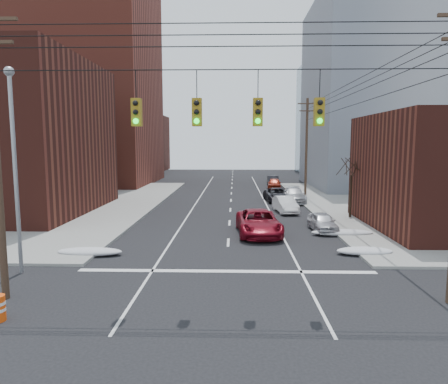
# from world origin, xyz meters

# --- Properties ---
(ground) EXTENTS (160.00, 160.00, 0.00)m
(ground) POSITION_xyz_m (0.00, 0.00, 0.00)
(ground) COLOR black
(ground) RESTS_ON ground
(building_brick_tall) EXTENTS (24.00, 20.00, 30.00)m
(building_brick_tall) POSITION_xyz_m (-24.00, 48.00, 15.00)
(building_brick_tall) COLOR brown
(building_brick_tall) RESTS_ON ground
(building_brick_far) EXTENTS (22.00, 18.00, 12.00)m
(building_brick_far) POSITION_xyz_m (-26.00, 74.00, 6.00)
(building_brick_far) COLOR #4B1D16
(building_brick_far) RESTS_ON ground
(building_office) EXTENTS (22.00, 20.00, 25.00)m
(building_office) POSITION_xyz_m (22.00, 44.00, 12.50)
(building_office) COLOR gray
(building_office) RESTS_ON ground
(building_glass) EXTENTS (20.00, 18.00, 22.00)m
(building_glass) POSITION_xyz_m (24.00, 70.00, 11.00)
(building_glass) COLOR gray
(building_glass) RESTS_ON ground
(utility_pole_far) EXTENTS (2.20, 0.28, 11.00)m
(utility_pole_far) POSITION_xyz_m (8.50, 34.00, 5.78)
(utility_pole_far) COLOR #473323
(utility_pole_far) RESTS_ON ground
(traffic_signals) EXTENTS (17.00, 0.42, 2.02)m
(traffic_signals) POSITION_xyz_m (0.10, 2.97, 7.17)
(traffic_signals) COLOR black
(traffic_signals) RESTS_ON ground
(street_light) EXTENTS (0.44, 0.44, 9.32)m
(street_light) POSITION_xyz_m (-9.50, 6.00, 5.54)
(street_light) COLOR gray
(street_light) RESTS_ON ground
(bare_tree) EXTENTS (2.09, 2.20, 4.93)m
(bare_tree) POSITION_xyz_m (9.59, 20.00, 2.32)
(bare_tree) COLOR black
(bare_tree) RESTS_ON ground
(snow_nw) EXTENTS (3.50, 1.08, 0.42)m
(snow_nw) POSITION_xyz_m (-7.40, 9.00, 0.21)
(snow_nw) COLOR silver
(snow_nw) RESTS_ON ground
(snow_ne) EXTENTS (3.00, 1.08, 0.42)m
(snow_ne) POSITION_xyz_m (7.40, 9.50, 0.21)
(snow_ne) COLOR silver
(snow_ne) RESTS_ON ground
(snow_east_far) EXTENTS (4.00, 1.08, 0.42)m
(snow_east_far) POSITION_xyz_m (7.40, 14.00, 0.21)
(snow_east_far) COLOR silver
(snow_east_far) RESTS_ON ground
(red_pickup) EXTENTS (3.03, 5.96, 1.61)m
(red_pickup) POSITION_xyz_m (1.96, 14.22, 0.81)
(red_pickup) COLOR maroon
(red_pickup) RESTS_ON ground
(parked_car_a) EXTENTS (1.71, 3.81, 1.27)m
(parked_car_a) POSITION_xyz_m (6.40, 15.34, 0.64)
(parked_car_a) COLOR silver
(parked_car_a) RESTS_ON ground
(parked_car_b) EXTENTS (1.98, 4.35, 1.38)m
(parked_car_b) POSITION_xyz_m (4.80, 22.78, 0.69)
(parked_car_b) COLOR white
(parked_car_b) RESTS_ON ground
(parked_car_c) EXTENTS (2.73, 5.18, 1.39)m
(parked_car_c) POSITION_xyz_m (4.80, 29.34, 0.69)
(parked_car_c) COLOR black
(parked_car_c) RESTS_ON ground
(parked_car_d) EXTENTS (2.25, 5.25, 1.51)m
(parked_car_d) POSITION_xyz_m (6.40, 28.68, 0.75)
(parked_car_d) COLOR #ADAEB2
(parked_car_d) RESTS_ON ground
(parked_car_e) EXTENTS (2.14, 4.44, 1.46)m
(parked_car_e) POSITION_xyz_m (5.57, 40.37, 0.73)
(parked_car_e) COLOR maroon
(parked_car_e) RESTS_ON ground
(parked_car_f) EXTENTS (1.60, 4.34, 1.42)m
(parked_car_f) POSITION_xyz_m (5.83, 44.83, 0.71)
(parked_car_f) COLOR black
(parked_car_f) RESTS_ON ground
(lot_car_a) EXTENTS (4.51, 2.74, 1.40)m
(lot_car_a) POSITION_xyz_m (-15.77, 18.97, 0.85)
(lot_car_a) COLOR white
(lot_car_a) RESTS_ON sidewalk_nw
(lot_car_b) EXTENTS (5.10, 3.80, 1.29)m
(lot_car_b) POSITION_xyz_m (-15.17, 26.92, 0.79)
(lot_car_b) COLOR #A1A1A5
(lot_car_b) RESTS_ON sidewalk_nw
(lot_car_c) EXTENTS (5.41, 3.51, 1.46)m
(lot_car_c) POSITION_xyz_m (-19.92, 23.16, 0.88)
(lot_car_c) COLOR black
(lot_car_c) RESTS_ON sidewalk_nw
(lot_car_d) EXTENTS (4.35, 2.64, 1.39)m
(lot_car_d) POSITION_xyz_m (-18.92, 30.90, 0.84)
(lot_car_d) COLOR #A1A0A5
(lot_car_d) RESTS_ON sidewalk_nw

